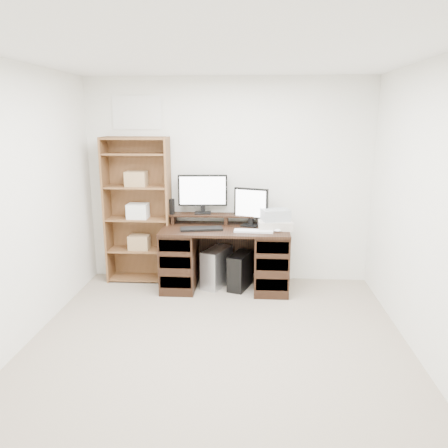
# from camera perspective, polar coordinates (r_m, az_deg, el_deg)

# --- Properties ---
(room) EXTENTS (3.54, 4.04, 2.54)m
(room) POSITION_cam_1_polar(r_m,az_deg,el_deg) (3.46, -1.34, 0.83)
(room) COLOR tan
(room) RESTS_ON ground
(desk) EXTENTS (1.50, 0.70, 0.75)m
(desk) POSITION_cam_1_polar(r_m,az_deg,el_deg) (5.27, 0.15, -4.32)
(desk) COLOR black
(desk) RESTS_ON ground
(riser_shelf) EXTENTS (1.40, 0.22, 0.12)m
(riser_shelf) POSITION_cam_1_polar(r_m,az_deg,el_deg) (5.35, 0.30, 1.00)
(riser_shelf) COLOR black
(riser_shelf) RESTS_ON desk
(monitor_wide) EXTENTS (0.60, 0.17, 0.48)m
(monitor_wide) POSITION_cam_1_polar(r_m,az_deg,el_deg) (5.36, -2.81, 4.21)
(monitor_wide) COLOR black
(monitor_wide) RESTS_ON riser_shelf
(monitor_small) EXTENTS (0.41, 0.21, 0.46)m
(monitor_small) POSITION_cam_1_polar(r_m,az_deg,el_deg) (5.23, 3.55, 2.43)
(monitor_small) COLOR black
(monitor_small) RESTS_ON desk
(speaker) EXTENTS (0.08, 0.08, 0.19)m
(speaker) POSITION_cam_1_polar(r_m,az_deg,el_deg) (5.37, -6.96, 2.27)
(speaker) COLOR black
(speaker) RESTS_ON riser_shelf
(keyboard_black) EXTENTS (0.51, 0.25, 0.03)m
(keyboard_black) POSITION_cam_1_polar(r_m,az_deg,el_deg) (5.08, -2.96, -0.63)
(keyboard_black) COLOR black
(keyboard_black) RESTS_ON desk
(keyboard_white) EXTENTS (0.45, 0.16, 0.02)m
(keyboard_white) POSITION_cam_1_polar(r_m,az_deg,el_deg) (5.00, 3.88, -0.93)
(keyboard_white) COLOR silver
(keyboard_white) RESTS_ON desk
(mouse) EXTENTS (0.10, 0.08, 0.03)m
(mouse) POSITION_cam_1_polar(r_m,az_deg,el_deg) (5.02, 7.00, -0.86)
(mouse) COLOR white
(mouse) RESTS_ON desk
(printer) EXTENTS (0.41, 0.31, 0.10)m
(printer) POSITION_cam_1_polar(r_m,az_deg,el_deg) (5.16, 6.70, -0.06)
(printer) COLOR #BFB5A6
(printer) RESTS_ON desk
(basket) EXTENTS (0.36, 0.30, 0.13)m
(basket) POSITION_cam_1_polar(r_m,az_deg,el_deg) (5.14, 6.73, 1.19)
(basket) COLOR #9BA1A5
(basket) RESTS_ON printer
(tower_silver) EXTENTS (0.38, 0.51, 0.47)m
(tower_silver) POSITION_cam_1_polar(r_m,az_deg,el_deg) (5.38, -0.94, -5.67)
(tower_silver) COLOR #B7B8BE
(tower_silver) RESTS_ON ground
(tower_black) EXTENTS (0.31, 0.47, 0.43)m
(tower_black) POSITION_cam_1_polar(r_m,az_deg,el_deg) (5.32, 2.14, -6.12)
(tower_black) COLOR black
(tower_black) RESTS_ON ground
(bookshelf) EXTENTS (0.80, 0.30, 1.80)m
(bookshelf) POSITION_cam_1_polar(r_m,az_deg,el_deg) (5.51, -11.12, 1.91)
(bookshelf) COLOR brown
(bookshelf) RESTS_ON ground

